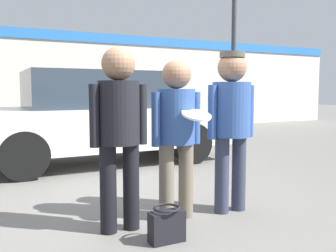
{
  "coord_description": "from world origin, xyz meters",
  "views": [
    {
      "loc": [
        -1.43,
        -3.54,
        1.28
      ],
      "look_at": [
        0.31,
        -0.13,
        0.92
      ],
      "focal_mm": 40.0,
      "sensor_mm": 36.0,
      "label": 1
    }
  ],
  "objects_px": {
    "person_middle_with_frisbee": "(177,126)",
    "handbag": "(167,225)",
    "person_left": "(119,123)",
    "parked_car_near": "(100,117)",
    "street_lamp": "(241,5)",
    "person_right": "(231,116)"
  },
  "relations": [
    {
      "from": "person_middle_with_frisbee",
      "to": "handbag",
      "type": "xyz_separation_m",
      "value": [
        -0.36,
        -0.49,
        -0.79
      ]
    },
    {
      "from": "person_left",
      "to": "person_middle_with_frisbee",
      "type": "distance_m",
      "value": 0.62
    },
    {
      "from": "parked_car_near",
      "to": "handbag",
      "type": "height_order",
      "value": "parked_car_near"
    },
    {
      "from": "person_left",
      "to": "handbag",
      "type": "height_order",
      "value": "person_left"
    },
    {
      "from": "street_lamp",
      "to": "parked_car_near",
      "type": "bearing_deg",
      "value": -163.44
    },
    {
      "from": "person_left",
      "to": "person_right",
      "type": "distance_m",
      "value": 1.24
    },
    {
      "from": "person_right",
      "to": "handbag",
      "type": "height_order",
      "value": "person_right"
    },
    {
      "from": "person_left",
      "to": "street_lamp",
      "type": "bearing_deg",
      "value": 42.93
    },
    {
      "from": "parked_car_near",
      "to": "person_right",
      "type": "bearing_deg",
      "value": -82.55
    },
    {
      "from": "person_middle_with_frisbee",
      "to": "parked_car_near",
      "type": "height_order",
      "value": "parked_car_near"
    },
    {
      "from": "person_right",
      "to": "person_middle_with_frisbee",
      "type": "bearing_deg",
      "value": 174.52
    },
    {
      "from": "street_lamp",
      "to": "person_middle_with_frisbee",
      "type": "bearing_deg",
      "value": -133.52
    },
    {
      "from": "person_middle_with_frisbee",
      "to": "street_lamp",
      "type": "relative_size",
      "value": 0.28
    },
    {
      "from": "street_lamp",
      "to": "handbag",
      "type": "distance_m",
      "value": 7.47
    },
    {
      "from": "person_left",
      "to": "person_right",
      "type": "bearing_deg",
      "value": -0.05
    },
    {
      "from": "parked_car_near",
      "to": "person_middle_with_frisbee",
      "type": "bearing_deg",
      "value": -93.29
    },
    {
      "from": "street_lamp",
      "to": "person_right",
      "type": "bearing_deg",
      "value": -128.65
    },
    {
      "from": "person_middle_with_frisbee",
      "to": "person_right",
      "type": "height_order",
      "value": "person_right"
    },
    {
      "from": "person_left",
      "to": "person_right",
      "type": "relative_size",
      "value": 0.99
    },
    {
      "from": "street_lamp",
      "to": "handbag",
      "type": "bearing_deg",
      "value": -132.86
    },
    {
      "from": "person_right",
      "to": "parked_car_near",
      "type": "relative_size",
      "value": 0.37
    },
    {
      "from": "person_middle_with_frisbee",
      "to": "parked_car_near",
      "type": "bearing_deg",
      "value": 86.71
    }
  ]
}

